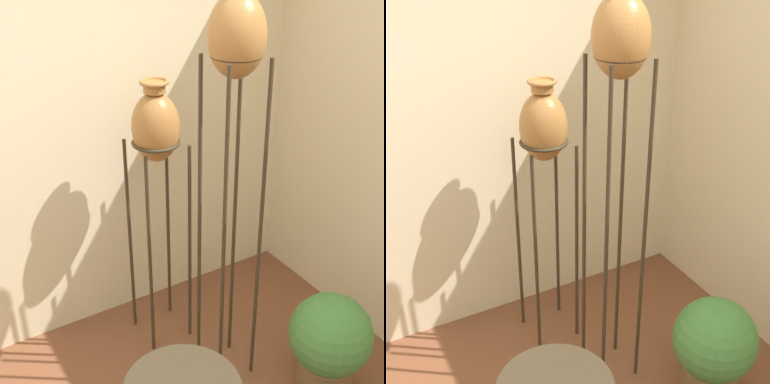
{
  "view_description": "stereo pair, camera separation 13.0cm",
  "coord_description": "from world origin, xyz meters",
  "views": [
    {
      "loc": [
        -0.59,
        -0.96,
        2.38
      ],
      "look_at": [
        0.7,
        1.16,
        1.08
      ],
      "focal_mm": 50.0,
      "sensor_mm": 36.0,
      "label": 1
    },
    {
      "loc": [
        -0.48,
        -1.03,
        2.38
      ],
      "look_at": [
        0.7,
        1.16,
        1.08
      ],
      "focal_mm": 50.0,
      "sensor_mm": 36.0,
      "label": 2
    }
  ],
  "objects": [
    {
      "name": "wall_back",
      "position": [
        0.0,
        1.78,
        1.35
      ],
      "size": [
        7.5,
        0.06,
        2.7
      ],
      "color": "beige",
      "rests_on": "ground_plane"
    },
    {
      "name": "vase_stand_tall",
      "position": [
        0.78,
        0.92,
        1.82
      ],
      "size": [
        0.26,
        0.26,
        2.19
      ],
      "color": "#382D1E",
      "rests_on": "ground_plane"
    },
    {
      "name": "vase_stand_medium",
      "position": [
        0.62,
        1.39,
        1.33
      ],
      "size": [
        0.28,
        0.28,
        1.63
      ],
      "color": "#382D1E",
      "rests_on": "ground_plane"
    },
    {
      "name": "potted_plant",
      "position": [
        1.17,
        0.51,
        0.33
      ],
      "size": [
        0.45,
        0.45,
        0.6
      ],
      "color": "brown",
      "rests_on": "ground_plane"
    }
  ]
}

